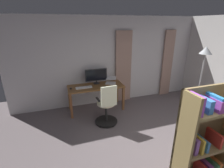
# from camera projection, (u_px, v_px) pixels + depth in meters

# --- Properties ---
(back_room_partition) EXTENTS (5.70, 0.10, 2.56)m
(back_room_partition) POSITION_uv_depth(u_px,v_px,m) (109.00, 61.00, 4.95)
(back_room_partition) COLOR silver
(back_room_partition) RESTS_ON ground
(curtain_left_panel) EXTENTS (0.36, 0.06, 2.17)m
(curtain_left_panel) POSITION_uv_depth(u_px,v_px,m) (167.00, 64.00, 5.51)
(curtain_left_panel) COLOR tan
(curtain_left_panel) RESTS_ON ground
(curtain_right_panel) EXTENTS (0.49, 0.06, 2.17)m
(curtain_right_panel) POSITION_uv_depth(u_px,v_px,m) (123.00, 68.00, 5.05)
(curtain_right_panel) COLOR tan
(curtain_right_panel) RESTS_ON ground
(desk) EXTENTS (1.53, 0.61, 0.73)m
(desk) POSITION_uv_depth(u_px,v_px,m) (96.00, 89.00, 4.62)
(desk) COLOR brown
(desk) RESTS_ON ground
(office_chair) EXTENTS (0.56, 0.56, 1.05)m
(office_chair) POSITION_uv_depth(u_px,v_px,m) (107.00, 106.00, 3.97)
(office_chair) COLOR black
(office_chair) RESTS_ON ground
(computer_monitor) EXTENTS (0.62, 0.18, 0.43)m
(computer_monitor) POSITION_uv_depth(u_px,v_px,m) (96.00, 75.00, 4.69)
(computer_monitor) COLOR #232328
(computer_monitor) RESTS_ON desk
(computer_keyboard) EXTENTS (0.43, 0.14, 0.02)m
(computer_keyboard) POSITION_uv_depth(u_px,v_px,m) (84.00, 87.00, 4.43)
(computer_keyboard) COLOR white
(computer_keyboard) RESTS_ON desk
(laptop) EXTENTS (0.40, 0.42, 0.15)m
(laptop) POSITION_uv_depth(u_px,v_px,m) (111.00, 81.00, 4.78)
(laptop) COLOR silver
(laptop) RESTS_ON desk
(computer_mouse) EXTENTS (0.06, 0.10, 0.04)m
(computer_mouse) POSITION_uv_depth(u_px,v_px,m) (71.00, 88.00, 4.35)
(computer_mouse) COLOR black
(computer_mouse) RESTS_ON desk
(cell_phone_by_monitor) EXTENTS (0.11, 0.16, 0.01)m
(cell_phone_by_monitor) POSITION_uv_depth(u_px,v_px,m) (105.00, 87.00, 4.47)
(cell_phone_by_monitor) COLOR black
(cell_phone_by_monitor) RESTS_ON desk
(bookshelf) EXTENTS (0.81, 0.30, 1.64)m
(bookshelf) POSITION_uv_depth(u_px,v_px,m) (203.00, 142.00, 2.24)
(bookshelf) COLOR olive
(bookshelf) RESTS_ON ground
(floor_lamp) EXTENTS (0.28, 0.28, 1.86)m
(floor_lamp) POSITION_uv_depth(u_px,v_px,m) (204.00, 63.00, 3.88)
(floor_lamp) COLOR black
(floor_lamp) RESTS_ON ground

